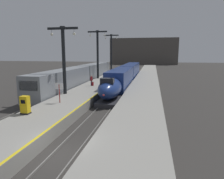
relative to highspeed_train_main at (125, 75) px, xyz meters
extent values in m
plane|color=#33302D|center=(0.00, -29.62, -1.92)|extent=(260.00, 260.00, 0.00)
cube|color=gray|center=(-4.05, -4.87, -1.40)|extent=(4.80, 110.00, 1.05)
cube|color=gray|center=(4.05, -4.87, -1.40)|extent=(4.80, 110.00, 1.05)
cube|color=yellow|center=(-1.77, -4.87, -0.87)|extent=(0.20, 107.80, 0.01)
cube|color=slate|center=(-0.75, -2.12, -1.86)|extent=(0.08, 110.00, 0.12)
cube|color=slate|center=(0.75, -2.12, -1.86)|extent=(0.08, 110.00, 0.12)
cube|color=slate|center=(-8.85, -2.12, -1.86)|extent=(0.08, 110.00, 0.12)
cube|color=slate|center=(-7.35, -2.12, -1.86)|extent=(0.08, 110.00, 0.12)
ellipsoid|color=navy|center=(0.00, -15.12, -0.09)|extent=(2.78, 7.17, 2.56)
cube|color=#28282D|center=(0.00, -15.48, -1.65)|extent=(2.46, 6.10, 0.55)
cube|color=black|center=(0.00, -16.74, 0.98)|extent=(1.59, 1.00, 0.90)
sphere|color=#F24C4C|center=(0.00, -18.63, -0.24)|extent=(0.28, 0.28, 0.28)
cube|color=navy|center=(0.00, -5.97, 0.15)|extent=(2.90, 14.00, 3.05)
cube|color=black|center=(-1.42, -5.97, 0.70)|extent=(0.04, 11.90, 0.80)
cube|color=black|center=(1.42, -5.97, 0.70)|extent=(0.04, 11.90, 0.80)
cube|color=silver|center=(0.00, -5.97, -1.12)|extent=(2.92, 13.30, 0.24)
cube|color=black|center=(0.00, -10.45, -1.64)|extent=(2.03, 2.20, 0.56)
cube|color=black|center=(0.00, -1.49, -1.64)|extent=(2.03, 2.20, 0.56)
cube|color=navy|center=(0.00, 10.63, 0.15)|extent=(2.90, 18.00, 3.05)
cube|color=black|center=(-1.42, 10.63, 0.70)|extent=(0.04, 15.84, 0.80)
cube|color=black|center=(1.42, 10.63, 0.70)|extent=(0.04, 15.84, 0.80)
cube|color=black|center=(0.00, 4.51, -1.64)|extent=(2.03, 2.20, 0.56)
cube|color=black|center=(0.00, 16.75, -1.64)|extent=(2.03, 2.20, 0.56)
cube|color=gray|center=(-8.10, -11.50, 0.23)|extent=(2.85, 18.00, 3.30)
cube|color=black|center=(-8.10, -20.46, 0.83)|extent=(2.28, 0.08, 1.10)
cube|color=black|center=(-9.49, -11.50, 0.73)|extent=(0.04, 15.30, 0.90)
cube|color=black|center=(-6.71, -11.50, 0.73)|extent=(0.04, 15.30, 0.90)
cube|color=black|center=(-8.10, -17.26, -1.66)|extent=(2.00, 2.00, 0.52)
cube|color=black|center=(-8.10, -5.74, -1.66)|extent=(2.00, 2.00, 0.52)
cube|color=gray|center=(-8.10, 7.10, 0.23)|extent=(2.85, 18.00, 3.30)
cylinder|color=black|center=(-5.90, -15.78, 3.40)|extent=(0.44, 0.44, 8.54)
cylinder|color=black|center=(-5.90, -15.78, 7.52)|extent=(0.68, 0.68, 0.30)
cube|color=black|center=(-5.90, -15.78, 7.42)|extent=(4.00, 0.24, 0.28)
cylinder|color=black|center=(-7.40, -15.78, 7.07)|extent=(0.03, 0.03, 0.60)
sphere|color=#EFEACC|center=(-7.40, -15.78, 6.72)|extent=(0.36, 0.36, 0.36)
cylinder|color=black|center=(-4.40, -15.78, 7.07)|extent=(0.03, 0.03, 0.60)
sphere|color=#EFEACC|center=(-4.40, -15.78, 6.72)|extent=(0.36, 0.36, 0.36)
cylinder|color=black|center=(-5.90, 0.86, 3.98)|extent=(0.44, 0.44, 9.70)
cylinder|color=black|center=(-5.90, 0.86, 8.68)|extent=(0.68, 0.68, 0.30)
cube|color=black|center=(-5.90, 0.86, 8.58)|extent=(4.00, 0.24, 0.28)
cylinder|color=black|center=(-7.40, 0.86, 8.23)|extent=(0.03, 0.03, 0.60)
sphere|color=#EFEACC|center=(-7.40, 0.86, 7.88)|extent=(0.36, 0.36, 0.36)
cylinder|color=black|center=(-4.40, 0.86, 8.23)|extent=(0.03, 0.03, 0.60)
sphere|color=#EFEACC|center=(-4.40, 0.86, 7.88)|extent=(0.36, 0.36, 0.36)
cylinder|color=black|center=(-5.90, 14.99, 4.18)|extent=(0.44, 0.44, 10.10)
cylinder|color=black|center=(-5.90, 14.99, 9.07)|extent=(0.68, 0.68, 0.30)
cube|color=black|center=(-5.90, 14.99, 8.97)|extent=(4.00, 0.24, 0.28)
cylinder|color=black|center=(-7.40, 14.99, 8.62)|extent=(0.03, 0.03, 0.60)
sphere|color=#EFEACC|center=(-7.40, 14.99, 8.27)|extent=(0.36, 0.36, 0.36)
cylinder|color=black|center=(-4.40, 14.99, 8.62)|extent=(0.03, 0.03, 0.60)
sphere|color=#EFEACC|center=(-4.40, 14.99, 8.27)|extent=(0.36, 0.36, 0.36)
cylinder|color=#23232D|center=(-4.38, -8.70, -0.45)|extent=(0.13, 0.13, 0.85)
cylinder|color=#23232D|center=(-4.42, -8.86, -0.45)|extent=(0.13, 0.13, 0.85)
cube|color=maroon|center=(-4.40, -8.78, 0.29)|extent=(0.32, 0.43, 0.62)
cylinder|color=maroon|center=(-4.34, -8.55, 0.24)|extent=(0.09, 0.09, 0.58)
cylinder|color=maroon|center=(-4.47, -9.01, 0.24)|extent=(0.09, 0.09, 0.58)
sphere|color=tan|center=(-4.40, -8.78, 0.71)|extent=(0.22, 0.22, 0.22)
cube|color=maroon|center=(-4.27, -8.75, -0.57)|extent=(0.40, 0.22, 0.60)
cylinder|color=#262628|center=(-4.37, -8.75, -0.09)|extent=(0.02, 0.02, 0.36)
cylinder|color=#262628|center=(-4.17, -8.75, -0.09)|extent=(0.02, 0.02, 0.36)
cube|color=#262628|center=(-4.27, -8.75, 0.10)|extent=(0.22, 0.03, 0.02)
cube|color=yellow|center=(-5.55, -24.99, -0.07)|extent=(0.70, 0.56, 1.60)
cube|color=black|center=(-5.55, -25.27, 0.28)|extent=(0.40, 0.02, 0.32)
cube|color=black|center=(-5.55, -24.99, -0.81)|extent=(0.76, 0.62, 0.12)
cylinder|color=maroon|center=(-4.41, -20.54, 0.13)|extent=(0.10, 0.10, 2.00)
cube|color=white|center=(-4.41, -20.54, 0.93)|extent=(0.90, 0.06, 0.64)
cube|color=#4C4742|center=(0.00, 72.38, 5.08)|extent=(36.00, 2.00, 14.00)
camera|label=1|loc=(5.31, -40.71, 4.45)|focal=33.13mm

